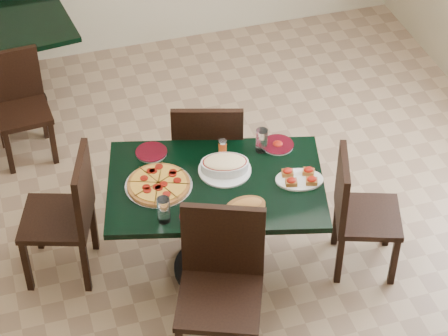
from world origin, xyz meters
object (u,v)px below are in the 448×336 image
object	(u,v)px
main_table	(216,205)
chair_right	(356,208)
lasagna_casserole	(225,165)
bruschetta_platter	(300,178)
chair_left	(69,210)
chair_near	(221,278)
back_chair_near	(19,100)
bread_basket	(245,208)
pepperoni_pizza	(159,184)
chair_far	(208,151)

from	to	relation	value
main_table	chair_right	xyz separation A→B (m)	(0.85, -0.19, -0.09)
lasagna_casserole	bruschetta_platter	world-z (taller)	lasagna_casserole
chair_left	bruschetta_platter	size ratio (longest dim) A/B	2.79
main_table	chair_near	xyz separation A→B (m)	(-0.14, -0.57, -0.01)
back_chair_near	lasagna_casserole	distance (m)	1.90
chair_right	back_chair_near	distance (m)	2.58
lasagna_casserole	bread_basket	bearing A→B (deg)	-75.59
lasagna_casserole	pepperoni_pizza	bearing A→B (deg)	-163.15
bruschetta_platter	back_chair_near	bearing A→B (deg)	145.26
chair_far	pepperoni_pizza	world-z (taller)	chair_far
lasagna_casserole	bread_basket	size ratio (longest dim) A/B	1.27
chair_right	bruschetta_platter	bearing A→B (deg)	99.09
chair_near	lasagna_casserole	xyz separation A→B (m)	(0.22, 0.66, 0.23)
chair_far	main_table	bearing A→B (deg)	95.78
chair_left	lasagna_casserole	world-z (taller)	chair_left
chair_left	back_chair_near	size ratio (longest dim) A/B	1.12
chair_near	lasagna_casserole	bearing A→B (deg)	93.61
bruschetta_platter	chair_far	bearing A→B (deg)	134.24
chair_left	bread_basket	size ratio (longest dim) A/B	3.57
pepperoni_pizza	lasagna_casserole	bearing A→B (deg)	3.14
main_table	pepperoni_pizza	size ratio (longest dim) A/B	3.61
main_table	chair_right	bearing A→B (deg)	1.57
lasagna_casserole	bread_basket	distance (m)	0.39
lasagna_casserole	bread_basket	world-z (taller)	bread_basket
chair_left	back_chair_near	xyz separation A→B (m)	(-0.15, 1.32, -0.06)
bruschetta_platter	bread_basket	bearing A→B (deg)	-141.90
bread_basket	bruschetta_platter	world-z (taller)	bread_basket
chair_right	bread_basket	xyz separation A→B (m)	(-0.76, -0.11, 0.31)
chair_right	lasagna_casserole	bearing A→B (deg)	89.14
back_chair_near	lasagna_casserole	world-z (taller)	lasagna_casserole
chair_near	bruschetta_platter	size ratio (longest dim) A/B	3.03
chair_far	bruschetta_platter	size ratio (longest dim) A/B	2.95
pepperoni_pizza	chair_near	bearing A→B (deg)	-73.11
chair_near	chair_left	bearing A→B (deg)	152.71
chair_near	bruschetta_platter	distance (m)	0.79
back_chair_near	bruschetta_platter	xyz separation A→B (m)	(1.50, -1.72, 0.32)
chair_right	lasagna_casserole	world-z (taller)	chair_right
main_table	lasagna_casserole	distance (m)	0.26
chair_far	pepperoni_pizza	bearing A→B (deg)	63.76
chair_right	bread_basket	bearing A→B (deg)	117.20
chair_near	chair_right	distance (m)	1.06
chair_far	bruschetta_platter	distance (m)	0.79
bread_basket	bruschetta_platter	xyz separation A→B (m)	(0.40, 0.17, -0.02)
main_table	chair_left	distance (m)	0.91
chair_far	chair_near	bearing A→B (deg)	94.35
bruschetta_platter	chair_right	bearing A→B (deg)	4.31
chair_far	chair_right	xyz separation A→B (m)	(0.75, -0.72, -0.07)
chair_near	bruschetta_platter	bearing A→B (deg)	57.82
chair_far	chair_left	distance (m)	1.00
main_table	chair_near	distance (m)	0.59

